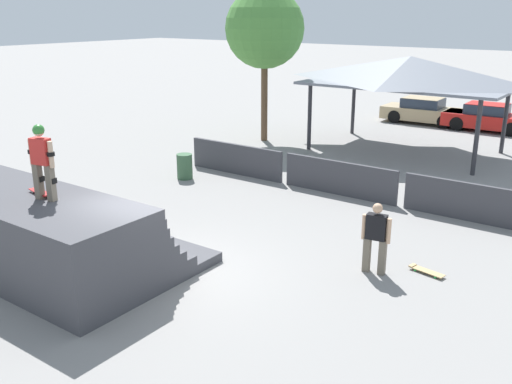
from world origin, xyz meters
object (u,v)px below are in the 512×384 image
Objects in this scene: skateboard_on_deck at (41,192)px; trash_bin at (185,166)px; parked_car_tan at (424,111)px; skater_on_deck at (42,157)px; parked_car_red at (488,118)px; skateboard_on_ground at (426,271)px; tree_beside_pavilion at (265,29)px; bystander_walking at (376,235)px.

trash_bin is at bearing 120.10° from skateboard_on_deck.
parked_car_tan is (2.96, 14.45, 0.18)m from trash_bin.
skater_on_deck reaches higher than parked_car_red.
tree_beside_pavilion reaches higher than skateboard_on_ground.
skateboard_on_deck is at bearing 150.02° from skater_on_deck.
trash_bin is (1.26, -6.47, -4.28)m from tree_beside_pavilion.
parked_car_red is at bearing 70.41° from skater_on_deck.
parked_car_tan is (-5.31, 17.44, -0.28)m from bystander_walking.
skater_on_deck is 1.91× the size of skateboard_on_ground.
parked_car_red is (3.24, 21.54, -2.04)m from skater_on_deck.
skater_on_deck is 8.03m from trash_bin.
skater_on_deck is 8.37m from skateboard_on_ground.
skateboard_on_ground is at bearing -80.76° from parked_car_red.
parked_car_tan is at bearing 78.66° from skater_on_deck.
skateboard_on_deck is 0.93× the size of trash_bin.
tree_beside_pavilion reaches higher than parked_car_tan.
bystander_walking is at bearing -44.79° from tree_beside_pavilion.
parked_car_red is at bearing 91.10° from skateboard_on_deck.
bystander_walking is (5.78, 4.06, -0.92)m from skateboard_on_deck.
skateboard_on_ground is at bearing 26.09° from skater_on_deck.
bystander_walking is 0.38× the size of parked_car_tan.
skateboard_on_deck reaches higher than parked_car_red.
bystander_walking is at bearing 26.62° from skater_on_deck.
tree_beside_pavilion reaches higher than skateboard_on_deck.
parked_car_tan and parked_car_red have the same top height.
bystander_walking reaches higher than parked_car_red.
skateboard_on_deck is at bearing -100.84° from parked_car_red.
parked_car_tan reaches higher than trash_bin.
trash_bin is 15.61m from parked_car_red.
bystander_walking is 17.50m from parked_car_red.
tree_beside_pavilion is at bearing -119.60° from parked_car_tan.
skateboard_on_ground is 0.20× the size of parked_car_tan.
skateboard_on_ground is 9.50m from trash_bin.
parked_car_red is at bearing -90.52° from bystander_walking.
parked_car_red reaches higher than trash_bin.
skateboard_on_deck is at bearing -92.96° from parked_car_tan.
tree_beside_pavilion is at bearing -52.47° from bystander_walking.
tree_beside_pavilion is at bearing -29.29° from skateboard_on_ground.
trash_bin is (-2.49, 7.05, -1.38)m from skateboard_on_deck.
skateboard_on_ground is (0.93, 0.63, -0.82)m from bystander_walking.
parked_car_tan is (0.11, 21.62, -2.04)m from skater_on_deck.
parked_car_red is (3.13, -0.08, -0.00)m from parked_car_tan.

